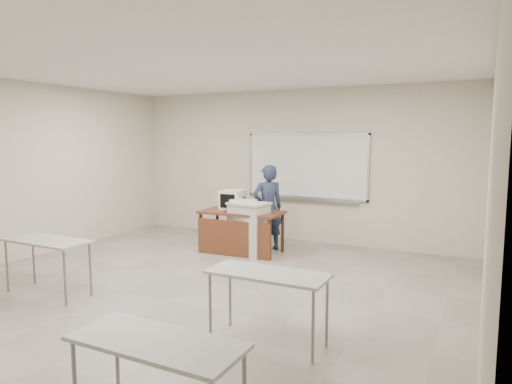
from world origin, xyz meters
The scene contains 10 objects.
floor centered at (0.00, 0.00, -0.01)m, with size 7.00×8.00×0.01m, color gray.
whiteboard centered at (0.30, 3.97, 1.48)m, with size 2.48×0.10×1.31m.
student_desks centered at (0.00, -1.35, 0.67)m, with size 4.40×2.20×0.73m.
instructor_desk centered at (-0.40, 2.49, 0.55)m, with size 1.46×0.73×0.75m.
podium centered at (-0.20, 2.50, 0.47)m, with size 0.67×0.49×0.93m.
crt_monitor centered at (-0.65, 2.73, 0.92)m, with size 0.39×0.44×0.37m.
laptop centered at (-0.50, 2.58, 0.81)m, with size 0.32×0.30×0.24m.
mouse centered at (-0.20, 2.40, 0.77)m, with size 0.11×0.07×0.04m, color #A9ACB0.
keyboard centered at (-0.35, 2.58, 0.95)m, with size 0.49×0.16×0.03m, color silver.
presenter centered at (-0.05, 2.95, 0.78)m, with size 0.57×0.38×1.57m, color black.
Camera 1 is at (3.48, -4.45, 2.05)m, focal length 32.00 mm.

